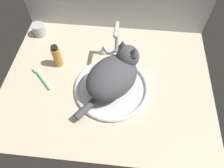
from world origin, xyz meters
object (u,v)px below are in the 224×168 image
at_px(sink_basin, 112,87).
at_px(toothbrush, 41,78).
at_px(amber_bottle, 57,56).
at_px(faucet, 116,44).
at_px(cat, 115,74).
at_px(metal_jar, 39,30).

distance_m(sink_basin, toothbrush, 0.36).
bearing_deg(amber_bottle, faucet, 17.73).
bearing_deg(amber_bottle, cat, -19.70).
distance_m(amber_bottle, toothbrush, 0.13).
xyz_separation_m(amber_bottle, toothbrush, (-0.07, -0.10, -0.06)).
bearing_deg(toothbrush, faucet, 28.66).
distance_m(sink_basin, amber_bottle, 0.32).
distance_m(metal_jar, amber_bottle, 0.27).
bearing_deg(metal_jar, sink_basin, -36.23).
bearing_deg(amber_bottle, toothbrush, -123.44).
xyz_separation_m(faucet, toothbrush, (-0.36, -0.19, -0.08)).
height_order(faucet, amber_bottle, faucet).
distance_m(faucet, amber_bottle, 0.30).
height_order(sink_basin, amber_bottle, amber_bottle).
xyz_separation_m(sink_basin, amber_bottle, (-0.29, 0.12, 0.05)).
distance_m(cat, toothbrush, 0.38).
bearing_deg(metal_jar, amber_bottle, -51.97).
xyz_separation_m(sink_basin, faucet, (-0.00, 0.22, 0.08)).
bearing_deg(sink_basin, cat, 54.49).
distance_m(faucet, metal_jar, 0.47).
height_order(faucet, toothbrush, faucet).
bearing_deg(cat, amber_bottle, 160.30).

